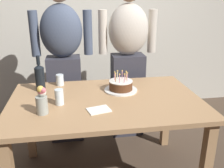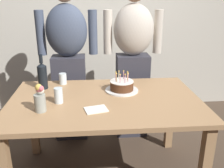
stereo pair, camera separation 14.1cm
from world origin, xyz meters
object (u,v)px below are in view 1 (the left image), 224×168
(water_glass_near, at_px, (60,80))
(wine_bottle, at_px, (40,77))
(water_glass_far, at_px, (59,97))
(flower_vase, at_px, (42,100))
(person_woman_cardigan, at_px, (128,59))
(birthday_cake, at_px, (121,86))
(person_man_bearded, at_px, (63,61))
(napkin_stack, at_px, (99,110))

(water_glass_near, relative_size, wine_bottle, 0.33)
(water_glass_far, xyz_separation_m, wine_bottle, (-0.17, 0.32, 0.06))
(water_glass_far, distance_m, wine_bottle, 0.37)
(water_glass_far, xyz_separation_m, flower_vase, (-0.11, -0.14, 0.04))
(water_glass_near, height_order, water_glass_far, water_glass_far)
(person_woman_cardigan, bearing_deg, water_glass_near, 25.66)
(birthday_cake, height_order, person_man_bearded, person_man_bearded)
(flower_vase, bearing_deg, water_glass_far, 51.72)
(water_glass_near, xyz_separation_m, napkin_stack, (0.29, -0.58, -0.05))
(water_glass_near, distance_m, flower_vase, 0.58)
(person_man_bearded, bearing_deg, water_glass_far, 88.81)
(birthday_cake, distance_m, flower_vase, 0.71)
(water_glass_near, height_order, wine_bottle, wine_bottle)
(water_glass_near, bearing_deg, water_glass_far, -88.41)
(birthday_cake, relative_size, person_man_bearded, 0.17)
(napkin_stack, relative_size, flower_vase, 0.76)
(napkin_stack, bearing_deg, water_glass_far, 151.62)
(water_glass_far, relative_size, napkin_stack, 0.76)
(person_woman_cardigan, bearing_deg, flower_vase, 48.55)
(wine_bottle, xyz_separation_m, napkin_stack, (0.45, -0.47, -0.12))
(person_man_bearded, bearing_deg, wine_bottle, 67.01)
(wine_bottle, distance_m, napkin_stack, 0.66)
(birthday_cake, distance_m, water_glass_near, 0.56)
(water_glass_far, relative_size, person_woman_cardigan, 0.07)
(water_glass_far, bearing_deg, flower_vase, -128.28)
(water_glass_far, distance_m, person_woman_cardigan, 1.03)
(water_glass_far, xyz_separation_m, napkin_stack, (0.28, -0.15, -0.06))
(birthday_cake, bearing_deg, person_man_bearded, 131.35)
(water_glass_near, bearing_deg, wine_bottle, -146.86)
(person_woman_cardigan, bearing_deg, water_glass_far, 48.01)
(person_man_bearded, height_order, person_woman_cardigan, same)
(person_woman_cardigan, bearing_deg, wine_bottle, 27.13)
(flower_vase, bearing_deg, birthday_cake, 29.34)
(wine_bottle, bearing_deg, flower_vase, -82.28)
(person_man_bearded, relative_size, person_woman_cardigan, 1.00)
(napkin_stack, height_order, person_woman_cardigan, person_woman_cardigan)
(water_glass_near, bearing_deg, person_woman_cardigan, 25.66)
(water_glass_near, height_order, person_man_bearded, person_man_bearded)
(napkin_stack, bearing_deg, flower_vase, 178.07)
(napkin_stack, relative_size, person_man_bearded, 0.09)
(birthday_cake, bearing_deg, water_glass_near, 156.95)
(wine_bottle, bearing_deg, person_woman_cardigan, 27.13)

